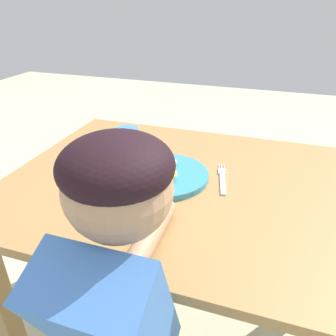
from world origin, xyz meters
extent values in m
plane|color=beige|center=(0.00, 0.00, 0.00)|extent=(8.00, 8.00, 0.00)
cube|color=#9E7542|center=(0.00, 0.00, 0.70)|extent=(1.17, 0.84, 0.03)
cube|color=#A57F4C|center=(-0.52, -0.36, 0.34)|extent=(0.06, 0.06, 0.68)
cube|color=#A57F4C|center=(-0.52, 0.36, 0.34)|extent=(0.06, 0.06, 0.68)
cube|color=#A57F4C|center=(0.52, 0.36, 0.34)|extent=(0.06, 0.06, 0.68)
cylinder|color=teal|center=(-0.10, 0.00, 0.72)|extent=(0.27, 0.27, 0.02)
ellipsoid|color=yellow|center=(-0.08, -0.04, 0.75)|extent=(0.07, 0.07, 0.04)
ellipsoid|color=red|center=(-0.16, -0.01, 0.74)|extent=(0.04, 0.05, 0.02)
ellipsoid|color=red|center=(-0.14, -0.03, 0.74)|extent=(0.02, 0.03, 0.02)
ellipsoid|color=silver|center=(-0.11, 0.05, 0.74)|extent=(0.06, 0.05, 0.03)
cube|color=silver|center=(0.08, 0.02, 0.71)|extent=(0.04, 0.12, 0.01)
cube|color=silver|center=(0.07, 0.09, 0.71)|extent=(0.03, 0.04, 0.01)
cylinder|color=silver|center=(0.07, 0.13, 0.71)|extent=(0.01, 0.03, 0.00)
cylinder|color=silver|center=(0.06, 0.13, 0.71)|extent=(0.01, 0.03, 0.00)
cylinder|color=silver|center=(0.05, 0.13, 0.71)|extent=(0.01, 0.03, 0.00)
cylinder|color=tan|center=(-0.28, -0.03, 0.72)|extent=(0.01, 0.15, 0.01)
ellipsoid|color=tan|center=(-0.28, 0.06, 0.72)|extent=(0.04, 0.05, 0.02)
cylinder|color=#4180DB|center=(-0.30, 0.17, 0.75)|extent=(0.08, 0.08, 0.08)
cube|color=#3F72BF|center=(-0.03, -0.50, 0.70)|extent=(0.20, 0.24, 0.37)
sphere|color=tan|center=(-0.03, -0.44, 0.94)|extent=(0.19, 0.19, 0.19)
ellipsoid|color=black|center=(-0.03, -0.44, 0.99)|extent=(0.19, 0.19, 0.10)
cylinder|color=tan|center=(-0.03, -0.31, 0.74)|extent=(0.05, 0.26, 0.05)
camera|label=1|loc=(0.19, -0.85, 1.23)|focal=34.81mm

